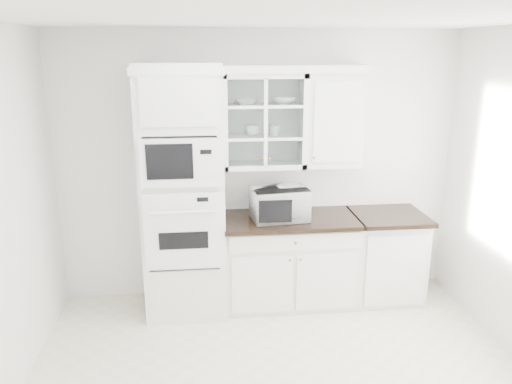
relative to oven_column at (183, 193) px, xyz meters
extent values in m
cube|color=white|center=(0.75, 0.32, 0.15)|extent=(4.00, 0.02, 2.70)
cube|color=white|center=(0.75, -1.42, 1.49)|extent=(4.00, 3.50, 0.02)
cube|color=white|center=(0.00, 0.01, 0.00)|extent=(0.76, 0.65, 2.40)
cube|color=white|center=(0.00, -0.33, -0.26)|extent=(0.70, 0.03, 0.72)
cube|color=black|center=(0.00, -0.35, -0.34)|extent=(0.44, 0.01, 0.16)
cube|color=white|center=(0.00, -0.33, 0.37)|extent=(0.70, 0.03, 0.43)
cube|color=black|center=(-0.09, -0.35, 0.39)|extent=(0.40, 0.01, 0.31)
cube|color=white|center=(1.03, 0.03, -0.76)|extent=(1.30, 0.60, 0.88)
cube|color=black|center=(1.03, 0.00, -0.30)|extent=(1.32, 0.67, 0.04)
cube|color=white|center=(2.03, 0.03, -0.76)|extent=(0.70, 0.60, 0.88)
cube|color=black|center=(2.03, 0.00, -0.30)|extent=(0.72, 0.67, 0.04)
cube|color=white|center=(0.78, 0.17, 0.65)|extent=(0.80, 0.33, 0.90)
cube|color=white|center=(0.78, 0.17, 0.50)|extent=(0.74, 0.29, 0.02)
cube|color=white|center=(0.78, 0.17, 0.80)|extent=(0.74, 0.29, 0.02)
cube|color=white|center=(1.46, 0.17, 0.65)|extent=(0.55, 0.33, 0.90)
cube|color=white|center=(0.68, 0.14, 1.14)|extent=(2.14, 0.38, 0.07)
imported|color=white|center=(0.91, 0.00, -0.13)|extent=(0.58, 0.50, 0.31)
imported|color=white|center=(0.61, 0.15, 0.84)|extent=(0.22, 0.22, 0.05)
imported|color=white|center=(0.97, 0.16, 0.84)|extent=(0.27, 0.27, 0.07)
imported|color=white|center=(0.67, 0.16, 0.56)|extent=(0.14, 0.14, 0.11)
imported|color=white|center=(0.89, 0.15, 0.56)|extent=(0.14, 0.14, 0.10)
camera|label=1|loc=(0.20, -4.56, 1.32)|focal=35.00mm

